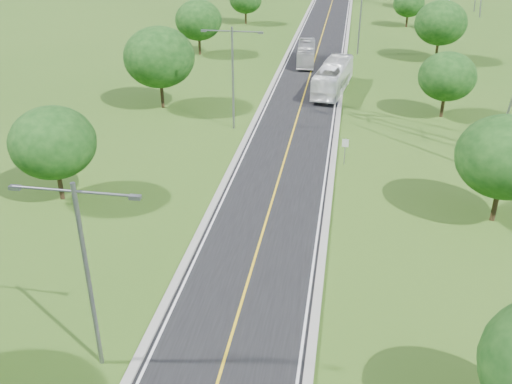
% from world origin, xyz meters
% --- Properties ---
extents(ground, '(260.00, 260.00, 0.00)m').
position_xyz_m(ground, '(0.00, 60.00, 0.00)').
color(ground, '#2E5217').
rests_on(ground, ground).
extents(road, '(8.00, 150.00, 0.06)m').
position_xyz_m(road, '(0.00, 66.00, 0.03)').
color(road, black).
rests_on(road, ground).
extents(curb_left, '(0.50, 150.00, 0.22)m').
position_xyz_m(curb_left, '(-4.25, 66.00, 0.11)').
color(curb_left, gray).
rests_on(curb_left, ground).
extents(curb_right, '(0.50, 150.00, 0.22)m').
position_xyz_m(curb_right, '(4.25, 66.00, 0.11)').
color(curb_right, gray).
rests_on(curb_right, ground).
extents(speed_limit_sign, '(0.55, 0.09, 2.40)m').
position_xyz_m(speed_limit_sign, '(5.20, 37.98, 1.60)').
color(speed_limit_sign, slate).
rests_on(speed_limit_sign, ground).
extents(streetlight_near_left, '(5.90, 0.25, 10.00)m').
position_xyz_m(streetlight_near_left, '(-6.00, 12.00, 5.94)').
color(streetlight_near_left, slate).
rests_on(streetlight_near_left, ground).
extents(streetlight_mid_left, '(5.90, 0.25, 10.00)m').
position_xyz_m(streetlight_mid_left, '(-6.00, 45.00, 5.94)').
color(streetlight_mid_left, slate).
rests_on(streetlight_mid_left, ground).
extents(streetlight_far_right, '(5.90, 0.25, 10.00)m').
position_xyz_m(streetlight_far_right, '(6.00, 78.00, 5.94)').
color(streetlight_far_right, slate).
rests_on(streetlight_far_right, ground).
extents(tree_lb, '(6.30, 6.30, 7.33)m').
position_xyz_m(tree_lb, '(-16.00, 28.00, 4.64)').
color(tree_lb, black).
rests_on(tree_lb, ground).
extents(tree_lc, '(7.56, 7.56, 8.79)m').
position_xyz_m(tree_lc, '(-15.00, 50.00, 5.58)').
color(tree_lc, black).
rests_on(tree_lc, ground).
extents(tree_ld, '(6.72, 6.72, 7.82)m').
position_xyz_m(tree_ld, '(-17.00, 74.00, 4.95)').
color(tree_ld, black).
rests_on(tree_ld, ground).
extents(tree_rb, '(6.72, 6.72, 7.82)m').
position_xyz_m(tree_rb, '(16.00, 30.00, 4.95)').
color(tree_rb, black).
rests_on(tree_rb, ground).
extents(tree_rc, '(5.88, 5.88, 6.84)m').
position_xyz_m(tree_rc, '(15.00, 52.00, 4.33)').
color(tree_rc, black).
rests_on(tree_rc, ground).
extents(tree_rd, '(7.14, 7.14, 8.30)m').
position_xyz_m(tree_rd, '(17.00, 76.00, 5.27)').
color(tree_rd, black).
rests_on(tree_rd, ground).
extents(tree_re, '(5.46, 5.46, 6.35)m').
position_xyz_m(tree_re, '(14.50, 100.00, 4.02)').
color(tree_re, black).
rests_on(tree_re, ground).
extents(bus_outbound, '(4.50, 12.52, 3.41)m').
position_xyz_m(bus_outbound, '(3.20, 58.92, 1.77)').
color(bus_outbound, white).
rests_on(bus_outbound, road).
extents(bus_inbound, '(2.85, 9.89, 2.72)m').
position_xyz_m(bus_inbound, '(-1.07, 71.44, 1.42)').
color(bus_inbound, beige).
rests_on(bus_inbound, road).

